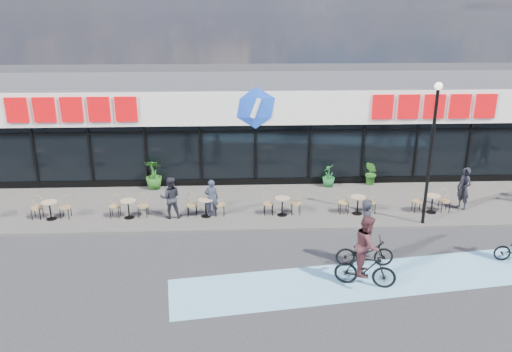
% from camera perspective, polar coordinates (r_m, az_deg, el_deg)
% --- Properties ---
extents(ground, '(120.00, 120.00, 0.00)m').
position_cam_1_polar(ground, '(17.11, 0.98, -9.23)').
color(ground, '#28282B').
rests_on(ground, ground).
extents(sidewalk, '(44.00, 5.00, 0.10)m').
position_cam_1_polar(sidewalk, '(21.16, 0.24, -3.37)').
color(sidewalk, '#524F49').
rests_on(sidewalk, ground).
extents(bike_lane, '(14.17, 4.13, 0.01)m').
position_cam_1_polar(bike_lane, '(16.53, 15.56, -11.03)').
color(bike_lane, '#72B3D8').
rests_on(bike_lane, ground).
extents(building, '(30.60, 6.57, 4.75)m').
position_cam_1_polar(building, '(25.66, -0.35, 5.97)').
color(building, black).
rests_on(building, ground).
extents(lamp_post, '(0.28, 0.28, 5.41)m').
position_cam_1_polar(lamp_post, '(19.40, 19.46, 3.58)').
color(lamp_post, black).
rests_on(lamp_post, sidewalk).
extents(bistro_set_1, '(1.54, 0.62, 0.90)m').
position_cam_1_polar(bistro_set_1, '(21.20, -22.41, -3.35)').
color(bistro_set_1, tan).
rests_on(bistro_set_1, sidewalk).
extents(bistro_set_2, '(1.54, 0.62, 0.90)m').
position_cam_1_polar(bistro_set_2, '(20.37, -14.33, -3.37)').
color(bistro_set_2, tan).
rests_on(bistro_set_2, sidewalk).
extents(bistro_set_3, '(1.54, 0.62, 0.90)m').
position_cam_1_polar(bistro_set_3, '(19.96, -5.74, -3.31)').
color(bistro_set_3, tan).
rests_on(bistro_set_3, sidewalk).
extents(bistro_set_4, '(1.54, 0.62, 0.90)m').
position_cam_1_polar(bistro_set_4, '(20.01, 2.99, -3.17)').
color(bistro_set_4, tan).
rests_on(bistro_set_4, sidewalk).
extents(bistro_set_5, '(1.54, 0.62, 0.90)m').
position_cam_1_polar(bistro_set_5, '(20.52, 11.49, -2.97)').
color(bistro_set_5, tan).
rests_on(bistro_set_5, sidewalk).
extents(bistro_set_6, '(1.54, 0.62, 0.90)m').
position_cam_1_polar(bistro_set_6, '(21.45, 19.40, -2.73)').
color(bistro_set_6, tan).
rests_on(bistro_set_6, sidewalk).
extents(potted_plant_left, '(0.87, 0.87, 1.35)m').
position_cam_1_polar(potted_plant_left, '(23.21, -11.61, 0.18)').
color(potted_plant_left, '#215518').
rests_on(potted_plant_left, sidewalk).
extents(potted_plant_mid, '(0.78, 0.78, 1.06)m').
position_cam_1_polar(potted_plant_mid, '(23.31, 8.29, 0.07)').
color(potted_plant_mid, '#1A5C28').
rests_on(potted_plant_mid, sidewalk).
extents(potted_plant_right, '(0.59, 0.70, 1.15)m').
position_cam_1_polar(potted_plant_right, '(23.82, 13.04, 0.30)').
color(potted_plant_right, '#25631C').
rests_on(potted_plant_right, sidewalk).
extents(patron_left, '(0.60, 0.44, 1.53)m').
position_cam_1_polar(patron_left, '(19.79, -5.11, -2.52)').
color(patron_left, '#292F40').
rests_on(patron_left, sidewalk).
extents(patron_right, '(0.88, 0.71, 1.69)m').
position_cam_1_polar(patron_right, '(19.83, -9.76, -2.44)').
color(patron_right, '#22222B').
rests_on(patron_right, sidewalk).
extents(pedestrian_a, '(0.62, 0.75, 1.77)m').
position_cam_1_polar(pedestrian_a, '(22.08, 22.67, -1.33)').
color(pedestrian_a, black).
rests_on(pedestrian_a, sidewalk).
extents(cyclist_a, '(1.90, 0.72, 2.31)m').
position_cam_1_polar(cyclist_a, '(16.60, 12.38, -7.63)').
color(cyclist_a, black).
rests_on(cyclist_a, ground).
extents(cyclist_c, '(1.91, 1.06, 2.30)m').
position_cam_1_polar(cyclist_c, '(15.38, 12.48, -9.00)').
color(cyclist_c, black).
rests_on(cyclist_c, ground).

